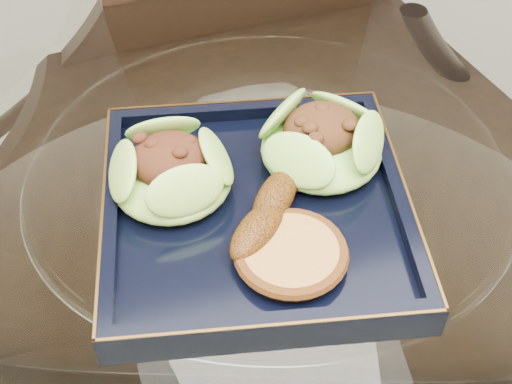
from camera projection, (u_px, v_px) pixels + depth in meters
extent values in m
cylinder|color=white|center=(269.00, 214.00, 0.67)|extent=(1.10, 1.10, 0.01)
torus|color=black|center=(269.00, 214.00, 0.67)|extent=(1.13, 1.13, 0.02)
cylinder|color=black|center=(377.00, 213.00, 1.18)|extent=(0.04, 0.04, 0.75)
cylinder|color=black|center=(32.00, 291.00, 1.07)|extent=(0.04, 0.04, 0.75)
cube|color=black|center=(287.00, 222.00, 1.05)|extent=(0.43, 0.43, 0.04)
cube|color=black|center=(245.00, 1.00, 0.99)|extent=(0.39, 0.05, 0.45)
cylinder|color=black|center=(423.00, 370.00, 1.15)|extent=(0.03, 0.03, 0.44)
cylinder|color=black|center=(159.00, 265.00, 1.30)|extent=(0.03, 0.03, 0.44)
cylinder|color=black|center=(335.00, 217.00, 1.38)|extent=(0.03, 0.03, 0.44)
cube|color=black|center=(256.00, 215.00, 0.64)|extent=(0.32, 0.32, 0.02)
ellipsoid|color=olive|center=(171.00, 174.00, 0.64)|extent=(0.14, 0.14, 0.04)
ellipsoid|color=#589A2C|center=(322.00, 144.00, 0.66)|extent=(0.15, 0.15, 0.04)
ellipsoid|color=#61330A|center=(275.00, 198.00, 0.63)|extent=(0.12, 0.13, 0.03)
cylinder|color=#BA8C3E|center=(291.00, 255.00, 0.59)|extent=(0.10, 0.10, 0.02)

